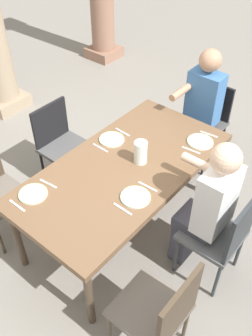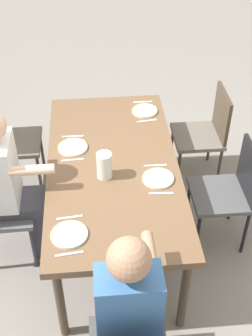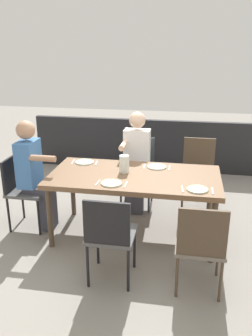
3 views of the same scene
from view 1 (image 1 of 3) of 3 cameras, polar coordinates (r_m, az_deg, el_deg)
name	(u,v)px [view 1 (image 1 of 3)]	position (r m, az deg, el deg)	size (l,w,h in m)	color
ground_plane	(125,226)	(3.59, -0.22, -8.92)	(16.00, 16.00, 0.00)	gray
dining_table	(124,172)	(3.07, -0.26, -0.56)	(1.91, 0.97, 0.77)	brown
chair_west_south	(161,311)	(2.50, 5.38, -21.20)	(0.44, 0.44, 0.96)	#6A6158
chair_mid_north	(61,141)	(3.74, -10.07, 4.09)	(0.44, 0.44, 0.90)	#4F4F50
chair_mid_south	(223,234)	(2.95, 14.80, -9.78)	(0.44, 0.44, 0.93)	#5B5E61
chair_head_east	(206,118)	(4.11, 12.22, 7.57)	(0.44, 0.44, 0.89)	#4F4F50
diner_woman_green	(200,109)	(3.87, 11.29, 8.90)	(0.50, 0.35, 1.34)	#3F3F4C
diner_man_white	(207,206)	(2.85, 12.39, -5.79)	(0.35, 0.50, 1.33)	#3F3F4C
plate_0	(33,194)	(2.87, -14.17, -3.88)	(0.22, 0.22, 0.02)	white
fork_0	(17,206)	(2.83, -16.47, -5.60)	(0.02, 0.17, 0.01)	silver
spoon_0	(48,184)	(2.94, -11.93, -2.38)	(0.02, 0.17, 0.01)	silver
plate_1	(135,197)	(2.77, 1.48, -4.50)	(0.23, 0.23, 0.02)	white
fork_1	(123,209)	(2.69, -0.53, -6.36)	(0.02, 0.17, 0.01)	silver
spoon_1	(148,187)	(2.85, 3.35, -2.89)	(0.02, 0.17, 0.01)	silver
plate_2	(112,139)	(3.30, -2.22, 4.46)	(0.23, 0.23, 0.02)	white
fork_2	(100,148)	(3.22, -3.99, 3.12)	(0.02, 0.17, 0.01)	silver
spoon_2	(123,132)	(3.39, -0.54, 5.57)	(0.02, 0.17, 0.01)	silver
plate_3	(200,142)	(3.33, 11.40, 4.03)	(0.23, 0.23, 0.02)	white
fork_3	(191,150)	(3.23, 10.02, 2.71)	(0.02, 0.17, 0.01)	silver
spoon_3	(209,134)	(3.45, 12.67, 5.11)	(0.02, 0.17, 0.01)	silver
water_pitcher	(141,153)	(3.02, 2.27, 2.30)	(0.11, 0.11, 0.20)	white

